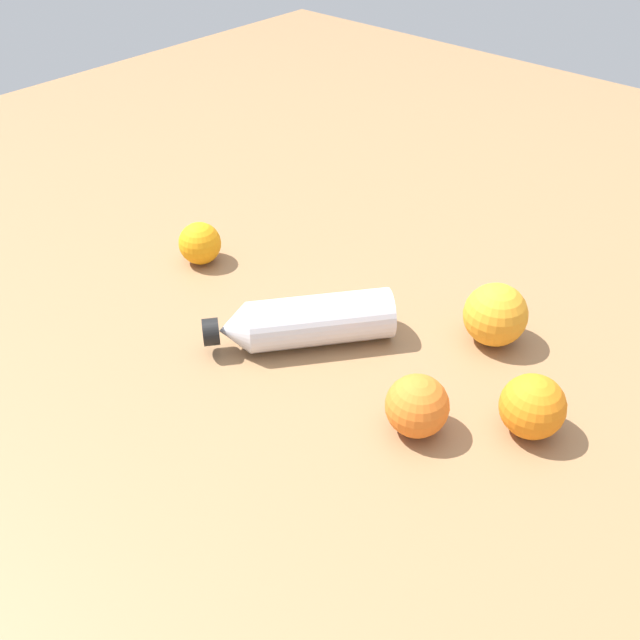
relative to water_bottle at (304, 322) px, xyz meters
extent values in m
plane|color=olive|center=(-0.04, -0.05, -0.03)|extent=(2.40, 2.40, 0.00)
cylinder|color=silver|center=(-0.01, -0.02, 0.00)|extent=(0.17, 0.19, 0.07)
cone|color=silver|center=(0.06, 0.07, 0.00)|extent=(0.08, 0.07, 0.07)
cylinder|color=black|center=(0.07, 0.09, 0.00)|extent=(0.04, 0.04, 0.04)
sphere|color=orange|center=(-0.30, -0.05, 0.00)|extent=(0.07, 0.07, 0.07)
sphere|color=orange|center=(-0.18, -0.17, 0.01)|extent=(0.08, 0.08, 0.08)
sphere|color=orange|center=(0.25, -0.04, 0.00)|extent=(0.06, 0.06, 0.06)
sphere|color=orange|center=(-0.20, 0.03, 0.00)|extent=(0.07, 0.07, 0.07)
camera|label=1|loc=(-0.51, 0.54, 0.57)|focal=40.44mm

